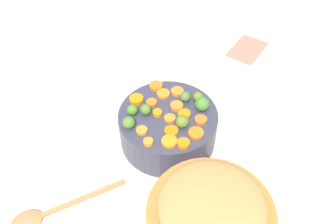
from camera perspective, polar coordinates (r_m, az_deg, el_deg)
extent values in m
cube|color=silver|center=(1.06, -1.77, -3.63)|extent=(2.40, 2.40, 0.02)
cylinder|color=#363950|center=(0.99, 0.00, -2.43)|extent=(0.27, 0.27, 0.10)
ellipsoid|color=tan|center=(0.73, 7.09, -14.51)|extent=(0.22, 0.22, 0.05)
cylinder|color=orange|center=(0.92, -4.20, -2.96)|extent=(0.04, 0.04, 0.01)
cylinder|color=orange|center=(0.91, 4.49, -3.36)|extent=(0.05, 0.05, 0.01)
cylinder|color=orange|center=(1.03, -1.93, 4.17)|extent=(0.05, 0.05, 0.01)
cylinder|color=orange|center=(0.94, 0.29, -1.03)|extent=(0.04, 0.04, 0.01)
cylinder|color=orange|center=(1.01, -0.76, 2.92)|extent=(0.05, 0.05, 0.01)
cylinder|color=orange|center=(0.95, 2.60, -0.33)|extent=(0.05, 0.05, 0.01)
cylinder|color=orange|center=(1.01, 1.48, 3.30)|extent=(0.05, 0.05, 0.01)
cylinder|color=orange|center=(0.98, -2.44, 1.60)|extent=(0.04, 0.04, 0.01)
cylinder|color=orange|center=(0.95, -1.69, -0.13)|extent=(0.03, 0.03, 0.01)
cylinder|color=orange|center=(0.89, -3.16, -4.81)|extent=(0.04, 0.04, 0.01)
cylinder|color=orange|center=(0.91, 0.55, -3.06)|extent=(0.04, 0.04, 0.01)
cylinder|color=orange|center=(0.99, -5.05, 2.04)|extent=(0.06, 0.06, 0.01)
cylinder|color=orange|center=(0.94, 5.25, -1.24)|extent=(0.04, 0.04, 0.01)
cylinder|color=orange|center=(0.97, 1.41, 0.97)|extent=(0.04, 0.04, 0.01)
cylinder|color=orange|center=(0.89, 0.21, -4.72)|extent=(0.06, 0.06, 0.01)
cylinder|color=orange|center=(0.88, 2.49, -5.05)|extent=(0.04, 0.04, 0.01)
sphere|color=#427F31|center=(0.96, 5.45, 1.28)|extent=(0.04, 0.04, 0.04)
sphere|color=#52792E|center=(0.95, -3.65, 0.46)|extent=(0.03, 0.03, 0.03)
sphere|color=#516D38|center=(0.98, 2.78, 2.47)|extent=(0.03, 0.03, 0.03)
sphere|color=olive|center=(0.92, 2.27, -1.50)|extent=(0.03, 0.03, 0.03)
sphere|color=#497D2D|center=(0.95, -5.71, 0.33)|extent=(0.03, 0.03, 0.03)
sphere|color=#4C7633|center=(0.92, -6.27, -1.68)|extent=(0.03, 0.03, 0.03)
sphere|color=olive|center=(0.99, 4.81, 2.41)|extent=(0.03, 0.03, 0.03)
cube|color=#B47C52|center=(0.94, -13.58, -13.34)|extent=(0.23, 0.05, 0.01)
ellipsoid|color=#B47C52|center=(0.95, -21.66, -15.91)|extent=(0.08, 0.07, 0.01)
cube|color=#A97366|center=(1.37, 12.54, 9.75)|extent=(0.18, 0.15, 0.01)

